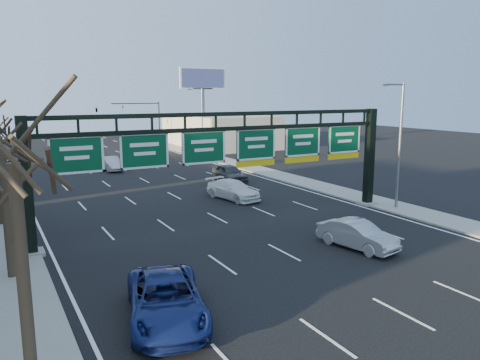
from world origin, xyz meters
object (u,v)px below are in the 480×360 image
car_silver_sedan (357,235)px  car_blue_suv (166,300)px  sign_gantry (233,153)px  car_white_wagon (233,190)px

car_silver_sedan → car_blue_suv: bearing=-177.3°
sign_gantry → car_silver_sedan: size_ratio=5.41×
sign_gantry → car_white_wagon: bearing=61.8°
car_blue_suv → car_silver_sedan: car_blue_suv is taller
sign_gantry → car_white_wagon: (3.54, 6.60, -3.88)m
car_blue_suv → car_silver_sedan: bearing=28.0°
car_silver_sedan → car_white_wagon: 13.92m
car_white_wagon → car_silver_sedan: bearing=-101.1°
sign_gantry → car_blue_suv: 13.62m
sign_gantry → car_white_wagon: 8.43m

